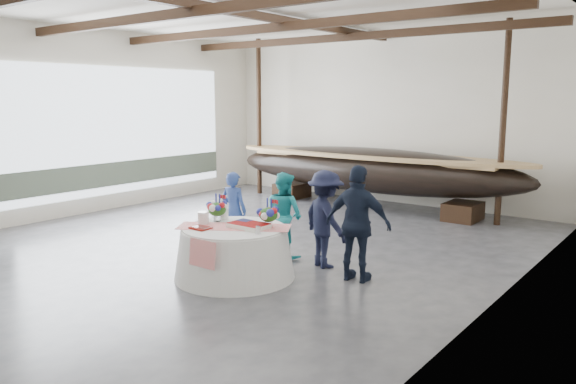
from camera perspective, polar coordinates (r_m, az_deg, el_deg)
The scene contains 14 objects.
floor at distance 11.02m, azimuth -5.33°, elevation -5.35°, with size 10.00×12.00×0.01m, color #3D3D42.
wall_back at distance 15.61m, azimuth 9.75°, elevation 7.31°, with size 10.00×0.02×4.50m, color silver.
wall_left at distance 14.54m, azimuth -20.24°, elevation 6.70°, with size 0.02×12.00×4.50m, color silver.
wall_right at distance 8.15m, azimuth 21.34°, elevation 4.83°, with size 0.02×12.00×4.50m, color silver.
ceiling at distance 10.78m, azimuth -5.72°, elevation 18.44°, with size 10.00×12.00×0.01m, color white.
pavilion_structure at distance 11.34m, azimuth -2.71°, elevation 15.50°, with size 9.80×11.76×4.50m.
open_bay at distance 15.08m, azimuth -16.83°, elevation 5.35°, with size 0.03×7.00×3.20m.
longboat_display at distance 14.61m, azimuth 8.26°, elevation 2.27°, with size 8.33×1.67×1.56m.
banquet_table at distance 8.99m, azimuth -5.45°, elevation -6.10°, with size 1.91×1.91×0.82m.
tabletop_items at distance 9.00m, azimuth -5.03°, elevation -2.41°, with size 1.80×1.39×0.40m.
guest_woman_blue at distance 10.62m, azimuth -5.53°, elevation -1.86°, with size 0.54×0.35×1.47m, color navy.
guest_woman_teal at distance 10.00m, azimuth -0.41°, elevation -2.33°, with size 0.75×0.58×1.53m, color teal.
guest_man_left at distance 9.42m, azimuth 3.82°, elevation -2.76°, with size 1.06×0.61×1.64m, color black.
guest_man_right at distance 8.72m, azimuth 7.12°, elevation -3.23°, with size 1.07×0.44×1.82m, color black.
Camera 1 is at (7.24, -7.81, 2.83)m, focal length 35.00 mm.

